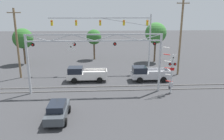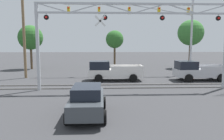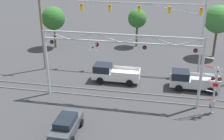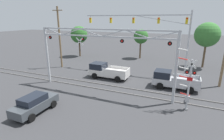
{
  "view_description": "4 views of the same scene",
  "coord_description": "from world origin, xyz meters",
  "px_view_note": "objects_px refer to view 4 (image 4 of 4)",
  "views": [
    {
      "loc": [
        0.45,
        -7.03,
        9.14
      ],
      "look_at": [
        2.12,
        20.29,
        1.75
      ],
      "focal_mm": 35.0,
      "sensor_mm": 36.0,
      "label": 1
    },
    {
      "loc": [
        -2.46,
        -0.16,
        3.6
      ],
      "look_at": [
        -1.72,
        16.39,
        1.63
      ],
      "focal_mm": 35.0,
      "sensor_mm": 36.0,
      "label": 2
    },
    {
      "loc": [
        4.07,
        -7.37,
        13.43
      ],
      "look_at": [
        -1.3,
        19.57,
        2.09
      ],
      "focal_mm": 45.0,
      "sensor_mm": 36.0,
      "label": 3
    },
    {
      "loc": [
        8.09,
        0.88,
        7.72
      ],
      "look_at": [
        0.43,
        18.68,
        2.02
      ],
      "focal_mm": 28.0,
      "sensor_mm": 36.0,
      "label": 4
    }
  ],
  "objects_px": {
    "crossing_signal_mast": "(188,86)",
    "background_tree_far_left_verge": "(207,35)",
    "utility_pole_left": "(60,37)",
    "background_tree_beyond_span": "(141,37)",
    "pickup_truck_following": "(173,80)",
    "background_tree_far_right_verge": "(79,35)",
    "traffic_signal_span": "(157,29)",
    "sedan_waiting": "(35,104)",
    "pickup_truck_lead": "(107,71)",
    "crossing_gantry": "(102,49)"
  },
  "relations": [
    {
      "from": "crossing_signal_mast",
      "to": "pickup_truck_following",
      "type": "xyz_separation_m",
      "value": [
        -1.51,
        4.9,
        -1.26
      ]
    },
    {
      "from": "crossing_signal_mast",
      "to": "crossing_gantry",
      "type": "bearing_deg",
      "value": 174.52
    },
    {
      "from": "background_tree_far_left_verge",
      "to": "utility_pole_left",
      "type": "bearing_deg",
      "value": -157.14
    },
    {
      "from": "sedan_waiting",
      "to": "background_tree_far_left_verge",
      "type": "xyz_separation_m",
      "value": [
        14.06,
        21.85,
        4.49
      ]
    },
    {
      "from": "traffic_signal_span",
      "to": "pickup_truck_following",
      "type": "distance_m",
      "value": 7.78
    },
    {
      "from": "crossing_signal_mast",
      "to": "background_tree_beyond_span",
      "type": "height_order",
      "value": "background_tree_beyond_span"
    },
    {
      "from": "pickup_truck_following",
      "to": "sedan_waiting",
      "type": "bearing_deg",
      "value": -134.43
    },
    {
      "from": "background_tree_far_right_verge",
      "to": "background_tree_far_left_verge",
      "type": "bearing_deg",
      "value": 1.06
    },
    {
      "from": "crossing_gantry",
      "to": "background_tree_far_right_verge",
      "type": "relative_size",
      "value": 2.4
    },
    {
      "from": "pickup_truck_lead",
      "to": "pickup_truck_following",
      "type": "height_order",
      "value": "same"
    },
    {
      "from": "sedan_waiting",
      "to": "background_tree_far_right_verge",
      "type": "bearing_deg",
      "value": 114.01
    },
    {
      "from": "background_tree_far_left_verge",
      "to": "pickup_truck_lead",
      "type": "bearing_deg",
      "value": -138.03
    },
    {
      "from": "crossing_gantry",
      "to": "pickup_truck_lead",
      "type": "height_order",
      "value": "crossing_gantry"
    },
    {
      "from": "traffic_signal_span",
      "to": "utility_pole_left",
      "type": "xyz_separation_m",
      "value": [
        -14.72,
        -2.41,
        -1.43
      ]
    },
    {
      "from": "crossing_gantry",
      "to": "utility_pole_left",
      "type": "distance_m",
      "value": 12.42
    },
    {
      "from": "crossing_signal_mast",
      "to": "pickup_truck_lead",
      "type": "relative_size",
      "value": 1.01
    },
    {
      "from": "pickup_truck_lead",
      "to": "background_tree_far_left_verge",
      "type": "distance_m",
      "value": 17.15
    },
    {
      "from": "pickup_truck_following",
      "to": "crossing_signal_mast",
      "type": "bearing_deg",
      "value": -72.91
    },
    {
      "from": "crossing_gantry",
      "to": "background_tree_beyond_span",
      "type": "height_order",
      "value": "crossing_gantry"
    },
    {
      "from": "crossing_gantry",
      "to": "pickup_truck_following",
      "type": "bearing_deg",
      "value": 30.0
    },
    {
      "from": "traffic_signal_span",
      "to": "crossing_gantry",
      "type": "bearing_deg",
      "value": -114.86
    },
    {
      "from": "pickup_truck_lead",
      "to": "utility_pole_left",
      "type": "height_order",
      "value": "utility_pole_left"
    },
    {
      "from": "crossing_signal_mast",
      "to": "traffic_signal_span",
      "type": "distance_m",
      "value": 11.4
    },
    {
      "from": "utility_pole_left",
      "to": "background_tree_beyond_span",
      "type": "relative_size",
      "value": 1.65
    },
    {
      "from": "background_tree_far_right_verge",
      "to": "pickup_truck_lead",
      "type": "bearing_deg",
      "value": -43.44
    },
    {
      "from": "crossing_signal_mast",
      "to": "pickup_truck_lead",
      "type": "distance_m",
      "value": 11.38
    },
    {
      "from": "pickup_truck_lead",
      "to": "background_tree_beyond_span",
      "type": "height_order",
      "value": "background_tree_beyond_span"
    },
    {
      "from": "crossing_gantry",
      "to": "crossing_signal_mast",
      "type": "distance_m",
      "value": 8.95
    },
    {
      "from": "crossing_signal_mast",
      "to": "background_tree_far_right_verge",
      "type": "distance_m",
      "value": 26.65
    },
    {
      "from": "background_tree_beyond_span",
      "to": "crossing_signal_mast",
      "type": "bearing_deg",
      "value": -64.63
    },
    {
      "from": "traffic_signal_span",
      "to": "background_tree_beyond_span",
      "type": "xyz_separation_m",
      "value": [
        -4.51,
        9.37,
        -2.02
      ]
    },
    {
      "from": "crossing_signal_mast",
      "to": "background_tree_far_left_verge",
      "type": "bearing_deg",
      "value": 82.01
    },
    {
      "from": "crossing_gantry",
      "to": "background_tree_far_right_verge",
      "type": "bearing_deg",
      "value": 130.33
    },
    {
      "from": "crossing_signal_mast",
      "to": "pickup_truck_following",
      "type": "relative_size",
      "value": 1.06
    },
    {
      "from": "crossing_signal_mast",
      "to": "background_tree_beyond_span",
      "type": "xyz_separation_m",
      "value": [
        -9.0,
        18.99,
        2.14
      ]
    },
    {
      "from": "crossing_signal_mast",
      "to": "traffic_signal_span",
      "type": "relative_size",
      "value": 0.36
    },
    {
      "from": "pickup_truck_following",
      "to": "background_tree_far_right_verge",
      "type": "distance_m",
      "value": 22.91
    },
    {
      "from": "crossing_signal_mast",
      "to": "background_tree_far_left_verge",
      "type": "height_order",
      "value": "background_tree_far_left_verge"
    },
    {
      "from": "crossing_signal_mast",
      "to": "background_tree_far_left_verge",
      "type": "distance_m",
      "value": 16.72
    },
    {
      "from": "traffic_signal_span",
      "to": "pickup_truck_lead",
      "type": "bearing_deg",
      "value": -141.37
    },
    {
      "from": "sedan_waiting",
      "to": "background_tree_beyond_span",
      "type": "height_order",
      "value": "background_tree_beyond_span"
    },
    {
      "from": "crossing_signal_mast",
      "to": "utility_pole_left",
      "type": "xyz_separation_m",
      "value": [
        -19.21,
        7.21,
        2.73
      ]
    },
    {
      "from": "crossing_gantry",
      "to": "traffic_signal_span",
      "type": "xyz_separation_m",
      "value": [
        4.08,
        8.8,
        1.7
      ]
    },
    {
      "from": "crossing_signal_mast",
      "to": "background_tree_beyond_span",
      "type": "bearing_deg",
      "value": 115.37
    },
    {
      "from": "sedan_waiting",
      "to": "background_tree_beyond_span",
      "type": "distance_m",
      "value": 24.98
    },
    {
      "from": "pickup_truck_following",
      "to": "utility_pole_left",
      "type": "xyz_separation_m",
      "value": [
        -17.7,
        2.31,
        3.99
      ]
    },
    {
      "from": "pickup_truck_following",
      "to": "traffic_signal_span",
      "type": "bearing_deg",
      "value": 122.29
    },
    {
      "from": "traffic_signal_span",
      "to": "background_tree_far_left_verge",
      "type": "distance_m",
      "value": 9.55
    },
    {
      "from": "pickup_truck_lead",
      "to": "sedan_waiting",
      "type": "xyz_separation_m",
      "value": [
        -1.72,
        -10.75,
        -0.14
      ]
    },
    {
      "from": "pickup_truck_following",
      "to": "sedan_waiting",
      "type": "distance_m",
      "value": 14.67
    }
  ]
}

